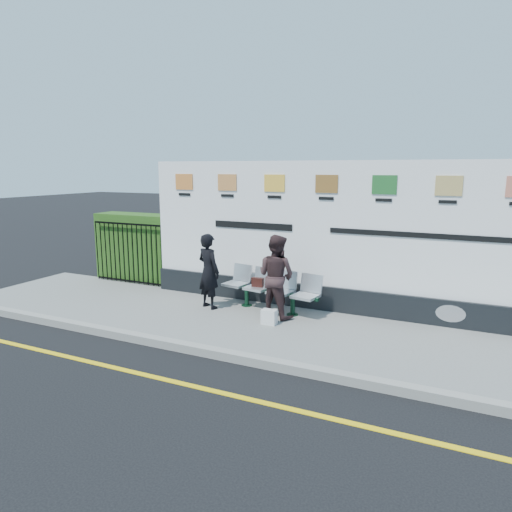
{
  "coord_description": "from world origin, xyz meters",
  "views": [
    {
      "loc": [
        3.05,
        -4.93,
        2.97
      ],
      "look_at": [
        -0.72,
        3.14,
        1.25
      ],
      "focal_mm": 32.0,
      "sensor_mm": 36.0,
      "label": 1
    }
  ],
  "objects_px": {
    "bench": "(269,299)",
    "woman_right": "(276,276)",
    "woman_left": "(209,271)",
    "billboard": "(326,247)"
  },
  "relations": [
    {
      "from": "billboard",
      "to": "bench",
      "type": "bearing_deg",
      "value": -149.58
    },
    {
      "from": "bench",
      "to": "woman_left",
      "type": "height_order",
      "value": "woman_left"
    },
    {
      "from": "billboard",
      "to": "bench",
      "type": "xyz_separation_m",
      "value": [
        -0.99,
        -0.58,
        -1.07
      ]
    },
    {
      "from": "bench",
      "to": "woman_right",
      "type": "height_order",
      "value": "woman_right"
    },
    {
      "from": "bench",
      "to": "woman_right",
      "type": "relative_size",
      "value": 1.31
    },
    {
      "from": "billboard",
      "to": "woman_right",
      "type": "distance_m",
      "value": 1.24
    },
    {
      "from": "woman_right",
      "to": "woman_left",
      "type": "bearing_deg",
      "value": 15.59
    },
    {
      "from": "woman_left",
      "to": "bench",
      "type": "bearing_deg",
      "value": -144.28
    },
    {
      "from": "woman_left",
      "to": "woman_right",
      "type": "bearing_deg",
      "value": -158.66
    },
    {
      "from": "billboard",
      "to": "woman_left",
      "type": "relative_size",
      "value": 5.15
    }
  ]
}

